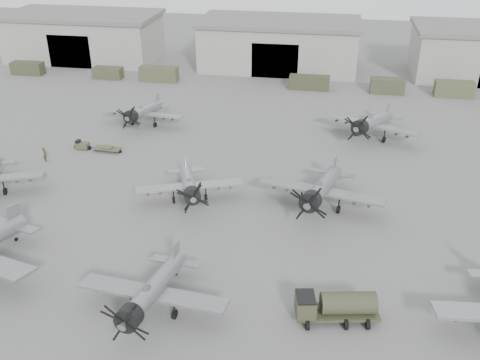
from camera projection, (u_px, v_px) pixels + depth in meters
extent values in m
plane|color=slate|center=(203.00, 266.00, 46.04)|extent=(220.00, 220.00, 0.00)
cube|color=gray|center=(84.00, 38.00, 103.80)|extent=(28.00, 14.00, 8.00)
cube|color=slate|center=(81.00, 15.00, 101.76)|extent=(29.00, 14.80, 0.70)
cube|color=black|center=(70.00, 52.00, 98.35)|extent=(8.12, 0.40, 6.00)
cube|color=gray|center=(279.00, 46.00, 98.17)|extent=(28.00, 14.00, 8.00)
cube|color=slate|center=(280.00, 22.00, 96.14)|extent=(29.00, 14.80, 0.70)
cube|color=black|center=(275.00, 61.00, 92.72)|extent=(8.12, 0.40, 6.00)
cube|color=#373B26|center=(28.00, 68.00, 95.58)|extent=(5.68, 2.20, 2.18)
cube|color=#3E3E29|center=(108.00, 73.00, 93.39)|extent=(5.07, 2.20, 1.96)
cube|color=#44472E|center=(159.00, 74.00, 91.88)|extent=(6.55, 2.20, 2.50)
cube|color=#383824|center=(309.00, 82.00, 88.13)|extent=(6.60, 2.20, 2.21)
cube|color=#393E29|center=(387.00, 86.00, 86.22)|extent=(5.35, 2.20, 2.44)
cube|color=#464B31|center=(454.00, 89.00, 84.68)|extent=(5.99, 2.20, 2.49)
cube|color=gray|center=(14.00, 215.00, 48.49)|extent=(0.58, 1.83, 2.22)
cylinder|color=black|center=(16.00, 239.00, 49.37)|extent=(0.22, 0.38, 0.36)
cylinder|color=gray|center=(155.00, 286.00, 40.51)|extent=(2.37, 9.94, 2.90)
cylinder|color=black|center=(129.00, 318.00, 36.47)|extent=(1.90, 1.64, 1.93)
cube|color=gray|center=(152.00, 293.00, 40.14)|extent=(11.76, 3.20, 0.52)
cube|color=gray|center=(176.00, 252.00, 44.16)|extent=(0.27, 1.55, 1.85)
ellipsoid|color=#3F4C54|center=(146.00, 290.00, 38.85)|extent=(0.67, 1.16, 0.52)
cylinder|color=black|center=(132.00, 306.00, 41.10)|extent=(0.33, 0.77, 0.74)
cylinder|color=black|center=(175.00, 314.00, 40.27)|extent=(0.33, 0.77, 0.74)
cylinder|color=black|center=(176.00, 274.00, 44.88)|extent=(0.14, 0.31, 0.30)
cylinder|color=black|center=(5.00, 191.00, 57.08)|extent=(0.52, 0.81, 0.77)
cylinder|color=#9B9DA3|center=(189.00, 182.00, 55.61)|extent=(4.41, 9.27, 2.76)
cylinder|color=black|center=(192.00, 196.00, 51.68)|extent=(2.05, 1.88, 1.84)
cube|color=#9B9DA3|center=(189.00, 186.00, 55.25)|extent=(11.06, 5.56, 0.50)
cube|color=#9B9DA3|center=(185.00, 163.00, 59.15)|extent=(0.60, 1.42, 1.76)
ellipsoid|color=#3F4C54|center=(190.00, 181.00, 54.00)|extent=(0.86, 1.18, 0.49)
cylinder|color=black|center=(174.00, 200.00, 55.50)|extent=(0.47, 0.75, 0.71)
cylinder|color=black|center=(206.00, 197.00, 56.02)|extent=(0.47, 0.75, 0.71)
cylinder|color=black|center=(186.00, 180.00, 59.84)|extent=(0.20, 0.30, 0.28)
cylinder|color=gray|center=(323.00, 186.00, 54.15)|extent=(3.91, 10.89, 3.19)
cylinder|color=black|center=(310.00, 201.00, 49.88)|extent=(2.25, 2.01, 2.12)
cube|color=gray|center=(321.00, 191.00, 53.78)|extent=(12.94, 5.05, 0.57)
cube|color=gray|center=(334.00, 165.00, 57.99)|extent=(0.50, 1.68, 2.04)
ellipsoid|color=#3F4C54|center=(319.00, 185.00, 52.39)|extent=(0.87, 1.33, 0.57)
cylinder|color=black|center=(301.00, 202.00, 55.03)|extent=(0.46, 0.86, 0.82)
cylinder|color=black|center=(338.00, 210.00, 53.72)|extent=(0.46, 0.86, 0.82)
cylinder|color=black|center=(332.00, 185.00, 58.80)|extent=(0.19, 0.35, 0.33)
cylinder|color=#94979C|center=(145.00, 110.00, 74.07)|extent=(2.37, 9.68, 2.83)
cylinder|color=black|center=(131.00, 117.00, 70.14)|extent=(1.86, 1.61, 1.88)
cube|color=#94979C|center=(143.00, 113.00, 73.71)|extent=(11.45, 3.19, 0.51)
cube|color=#94979C|center=(157.00, 100.00, 77.61)|extent=(0.27, 1.51, 1.81)
ellipsoid|color=#3F4C54|center=(140.00, 108.00, 72.45)|extent=(0.66, 1.14, 0.51)
cylinder|color=black|center=(132.00, 122.00, 74.65)|extent=(0.33, 0.75, 0.72)
cylinder|color=black|center=(155.00, 125.00, 73.82)|extent=(0.33, 0.75, 0.72)
cylinder|color=black|center=(157.00, 113.00, 78.32)|extent=(0.14, 0.30, 0.29)
cylinder|color=#92949A|center=(374.00, 121.00, 69.85)|extent=(5.88, 10.35, 3.15)
cylinder|color=black|center=(360.00, 127.00, 66.05)|extent=(2.41, 2.26, 2.10)
cube|color=#92949A|center=(372.00, 125.00, 69.53)|extent=(12.38, 7.34, 0.57)
cube|color=#92949A|center=(387.00, 110.00, 73.23)|extent=(0.82, 1.57, 2.02)
ellipsoid|color=#3F4C54|center=(370.00, 118.00, 68.25)|extent=(1.06, 1.35, 0.57)
cylinder|color=black|center=(356.00, 133.00, 71.10)|extent=(0.60, 0.85, 0.81)
cylinder|color=black|center=(384.00, 140.00, 69.18)|extent=(0.60, 0.85, 0.81)
cylinder|color=black|center=(384.00, 125.00, 74.06)|extent=(0.25, 0.34, 0.32)
cube|color=#373925|center=(337.00, 312.00, 39.98)|extent=(6.47, 3.13, 0.22)
cube|color=#373925|center=(305.00, 305.00, 39.62)|extent=(1.76, 2.26, 1.51)
cylinder|color=#373925|center=(348.00, 303.00, 39.58)|extent=(4.31, 2.40, 1.68)
cube|color=black|center=(306.00, 297.00, 39.25)|extent=(1.63, 1.98, 0.13)
cylinder|color=black|center=(307.00, 325.00, 39.18)|extent=(0.41, 0.83, 0.80)
cylinder|color=black|center=(362.00, 305.00, 41.04)|extent=(0.41, 0.83, 0.80)
cube|color=#43482F|center=(82.00, 145.00, 67.28)|extent=(1.66, 1.07, 0.71)
cube|color=black|center=(78.00, 142.00, 67.18)|extent=(0.49, 0.83, 0.45)
cylinder|color=black|center=(83.00, 147.00, 67.41)|extent=(1.10, 0.56, 0.50)
cylinder|color=black|center=(91.00, 147.00, 67.10)|extent=(1.07, 0.13, 0.07)
cube|color=#43482F|center=(107.00, 149.00, 66.66)|extent=(3.46, 1.44, 0.16)
cylinder|color=black|center=(108.00, 150.00, 66.76)|extent=(1.36, 0.47, 0.39)
cylinder|color=#43482F|center=(107.00, 147.00, 66.57)|extent=(1.26, 0.36, 0.29)
imported|color=#363B26|center=(45.00, 154.00, 63.98)|extent=(0.67, 0.78, 1.80)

